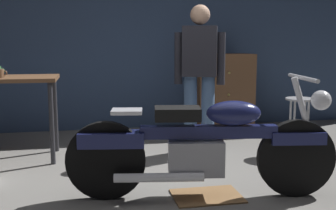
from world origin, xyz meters
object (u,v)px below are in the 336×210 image
person_standing (199,72)px  shop_stool (300,111)px  mug_brown_stoneware (0,73)px  wooden_dresser (223,93)px  motorcycle (204,144)px

person_standing → shop_stool: person_standing is taller
shop_stool → mug_brown_stoneware: 3.25m
shop_stool → wooden_dresser: 1.41m
shop_stool → person_standing: bearing=165.1°
motorcycle → shop_stool: motorcycle is taller
motorcycle → person_standing: (0.33, 1.35, 0.48)m
person_standing → mug_brown_stoneware: person_standing is taller
shop_stool → wooden_dresser: (-0.44, 1.34, 0.05)m
motorcycle → mug_brown_stoneware: (-1.78, 1.33, 0.50)m
person_standing → shop_stool: bearing=-175.2°
shop_stool → wooden_dresser: wooden_dresser is taller
motorcycle → mug_brown_stoneware: size_ratio=18.67×
person_standing → wooden_dresser: person_standing is taller
person_standing → shop_stool: size_ratio=2.61×
motorcycle → wooden_dresser: (0.98, 2.40, 0.10)m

